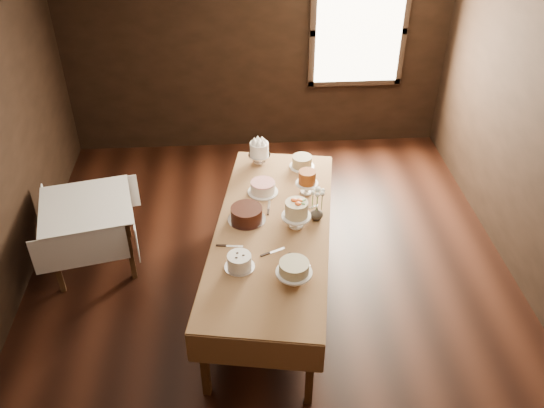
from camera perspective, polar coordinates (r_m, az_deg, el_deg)
The scene contains 21 objects.
floor at distance 5.84m, azimuth 0.14°, elevation -8.74°, with size 5.00×6.00×0.01m, color black.
ceiling at distance 4.35m, azimuth 0.19°, elevation 18.51°, with size 5.00×6.00×0.01m, color beige.
wall_back at distance 7.64m, azimuth -1.52°, elevation 15.20°, with size 5.00×0.02×2.80m, color black.
window at distance 7.68m, azimuth 8.64°, elevation 16.52°, with size 1.10×0.05×1.30m, color #FFEABF.
display_table at distance 5.33m, azimuth 0.05°, elevation -2.91°, with size 1.47×2.79×0.82m.
side_table at distance 6.05m, azimuth -17.94°, elevation -0.74°, with size 1.06×1.06×0.75m.
cake_meringue at distance 6.16m, azimuth -1.28°, elevation 5.04°, with size 0.28×0.28×0.26m.
cake_speckled at distance 6.13m, azimuth 3.00°, elevation 4.19°, with size 0.30×0.30×0.13m.
cake_lattice at distance 5.72m, azimuth -0.92°, elevation 1.60°, with size 0.32×0.32×0.11m.
cake_caramel at distance 5.70m, azimuth 3.49°, elevation 2.08°, with size 0.24×0.24×0.26m.
cake_chocolate at distance 5.35m, azimuth -2.54°, elevation -1.04°, with size 0.36×0.36×0.14m.
cake_flowers at distance 5.25m, azimuth 2.43°, elevation -1.14°, with size 0.27×0.27×0.28m.
cake_swirl at distance 4.84m, azimuth -3.26°, elevation -5.78°, with size 0.28×0.28×0.13m.
cake_cream at distance 4.69m, azimuth 2.20°, elevation -6.85°, with size 0.35×0.35×0.21m.
cake_server_a at distance 5.04m, azimuth 0.53°, elevation -4.63°, with size 0.24×0.03×0.01m, color silver.
cake_server_b at distance 4.93m, azimuth 3.13°, elevation -5.79°, with size 0.24×0.03×0.01m, color silver.
cake_server_c at distance 5.57m, azimuth -0.30°, elevation -0.09°, with size 0.24×0.03×0.01m, color silver.
cake_server_d at distance 5.55m, azimuth 3.94°, elevation -0.33°, with size 0.24×0.03×0.01m, color silver.
cake_server_e at distance 5.09m, azimuth -3.74°, elevation -4.21°, with size 0.24×0.03×0.01m, color silver.
flower_vase at distance 5.38m, azimuth 4.46°, elevation -0.93°, with size 0.12×0.12×0.13m, color #2D2823.
flower_bouquet at distance 5.27m, azimuth 4.55°, elevation 0.67°, with size 0.14×0.14×0.20m, color white, non-canonical shape.
Camera 1 is at (-0.30, -4.14, 4.10)m, focal length 37.85 mm.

